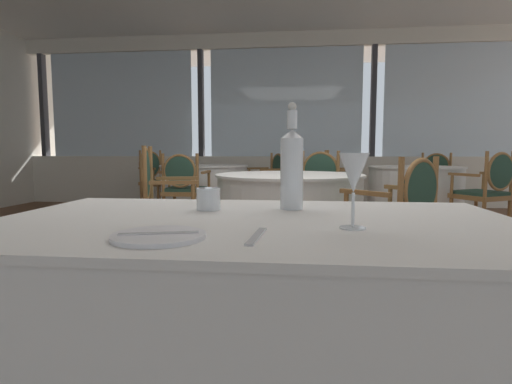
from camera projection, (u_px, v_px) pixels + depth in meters
name	position (u px, v px, depth m)	size (l,w,h in m)	color
ground_plane	(263.00, 280.00, 2.90)	(14.58, 14.58, 0.00)	brown
window_wall_far	(285.00, 138.00, 6.95)	(9.46, 0.14, 2.94)	silver
foreground_table	(254.00, 344.00, 1.17)	(1.48, 0.89, 0.74)	white
side_plate	(159.00, 236.00, 0.88)	(0.21, 0.21, 0.01)	white
butter_knife	(159.00, 234.00, 0.88)	(0.17, 0.02, 0.00)	silver
dinner_fork	(256.00, 236.00, 0.89)	(0.18, 0.02, 0.00)	silver
water_bottle	(292.00, 166.00, 1.31)	(0.07, 0.07, 0.35)	white
wine_glass	(354.00, 175.00, 0.97)	(0.07, 0.07, 0.19)	white
water_tumbler	(208.00, 199.00, 1.31)	(0.08, 0.08, 0.07)	white
background_table_0	(289.00, 217.00, 3.44)	(1.26, 1.26, 0.74)	white
dining_chair_0_0	(400.00, 213.00, 2.60)	(0.66, 0.66, 0.90)	olive
dining_chair_0_1	(318.00, 186.00, 4.40)	(0.61, 0.57, 0.94)	olive
dining_chair_0_2	(163.00, 195.00, 3.27)	(0.56, 0.61, 0.97)	olive
background_table_1	(204.00, 191.00, 5.75)	(1.26, 1.26, 0.74)	white
dining_chair_1_0	(270.00, 178.00, 6.16)	(0.63, 0.65, 0.91)	olive
dining_chair_1_1	(156.00, 175.00, 6.35)	(0.63, 0.65, 0.95)	olive
dining_chair_1_2	(183.00, 185.00, 4.70)	(0.54, 0.47, 0.91)	olive
background_table_2	(415.00, 195.00, 5.24)	(1.20, 1.20, 0.74)	white
dining_chair_2_0	(434.00, 177.00, 6.04)	(0.65, 0.63, 0.92)	olive
dining_chair_2_1	(335.00, 179.00, 5.33)	(0.47, 0.54, 0.95)	olive
dining_chair_2_2	(488.00, 187.00, 4.28)	(0.65, 0.63, 0.94)	olive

